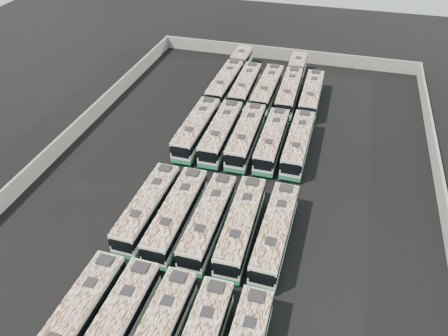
{
  "coord_description": "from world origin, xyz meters",
  "views": [
    {
      "loc": [
        9.53,
        -37.48,
        31.39
      ],
      "look_at": [
        -1.22,
        0.59,
        1.6
      ],
      "focal_mm": 35.0,
      "sensor_mm": 36.0,
      "label": 1
    }
  ],
  "objects_px": {
    "bus_front_far_left": "(76,320)",
    "bus_back_left": "(245,86)",
    "bus_midfront_center": "(209,221)",
    "bus_back_right": "(292,83)",
    "bus_back_far_right": "(311,95)",
    "bus_midback_left": "(221,132)",
    "bus_midback_far_right": "(298,143)",
    "bus_back_far_left": "(231,75)",
    "bus_midfront_right": "(241,225)",
    "bus_midfront_far_left": "(148,207)",
    "bus_back_center": "(267,89)",
    "bus_midfront_far_right": "(275,233)",
    "bus_midback_far_left": "(197,128)",
    "bus_front_left": "(114,330)",
    "bus_midback_center": "(246,136)",
    "bus_midback_right": "(272,140)",
    "bus_midfront_left": "(177,214)"
  },
  "relations": [
    {
      "from": "bus_midfront_far_left",
      "to": "bus_front_left",
      "type": "bearing_deg",
      "value": -76.07
    },
    {
      "from": "bus_front_far_left",
      "to": "bus_midback_far_right",
      "type": "xyz_separation_m",
      "value": [
        13.04,
        29.27,
        0.0
      ]
    },
    {
      "from": "bus_midback_left",
      "to": "bus_back_far_right",
      "type": "xyz_separation_m",
      "value": [
        9.79,
        13.52,
        -0.07
      ]
    },
    {
      "from": "bus_back_far_right",
      "to": "bus_front_left",
      "type": "bearing_deg",
      "value": -103.32
    },
    {
      "from": "bus_front_far_left",
      "to": "bus_midback_far_right",
      "type": "height_order",
      "value": "bus_midback_far_right"
    },
    {
      "from": "bus_back_right",
      "to": "bus_midfront_right",
      "type": "bearing_deg",
      "value": -90.94
    },
    {
      "from": "bus_front_left",
      "to": "bus_back_far_left",
      "type": "xyz_separation_m",
      "value": [
        -3.13,
        45.7,
        -0.01
      ]
    },
    {
      "from": "bus_midback_far_right",
      "to": "bus_back_center",
      "type": "distance_m",
      "value": 14.64
    },
    {
      "from": "bus_back_right",
      "to": "bus_back_left",
      "type": "bearing_deg",
      "value": -156.33
    },
    {
      "from": "bus_back_far_left",
      "to": "bus_back_center",
      "type": "xyz_separation_m",
      "value": [
        6.52,
        -3.3,
        0.03
      ]
    },
    {
      "from": "bus_back_far_left",
      "to": "bus_back_right",
      "type": "xyz_separation_m",
      "value": [
        9.72,
        -0.13,
        -0.02
      ]
    },
    {
      "from": "bus_front_left",
      "to": "bus_midback_far_right",
      "type": "distance_m",
      "value": 30.86
    },
    {
      "from": "bus_front_far_left",
      "to": "bus_midfront_far_left",
      "type": "height_order",
      "value": "bus_front_far_left"
    },
    {
      "from": "bus_midfront_right",
      "to": "bus_midback_left",
      "type": "height_order",
      "value": "bus_midback_left"
    },
    {
      "from": "bus_midfront_left",
      "to": "bus_back_far_left",
      "type": "bearing_deg",
      "value": 95.71
    },
    {
      "from": "bus_midfront_left",
      "to": "bus_midback_far_right",
      "type": "xyz_separation_m",
      "value": [
        9.79,
        16.0,
        -0.02
      ]
    },
    {
      "from": "bus_midfront_center",
      "to": "bus_back_right",
      "type": "xyz_separation_m",
      "value": [
        3.26,
        32.26,
        0.0
      ]
    },
    {
      "from": "bus_midfront_right",
      "to": "bus_front_far_left",
      "type": "bearing_deg",
      "value": -126.87
    },
    {
      "from": "bus_midfront_far_right",
      "to": "bus_back_center",
      "type": "xyz_separation_m",
      "value": [
        -6.51,
        28.94,
        0.03
      ]
    },
    {
      "from": "bus_midfront_far_left",
      "to": "bus_back_far_right",
      "type": "bearing_deg",
      "value": 66.55
    },
    {
      "from": "bus_front_far_left",
      "to": "bus_back_far_left",
      "type": "relative_size",
      "value": 0.64
    },
    {
      "from": "bus_midback_left",
      "to": "bus_midback_far_left",
      "type": "bearing_deg",
      "value": 178.91
    },
    {
      "from": "bus_midfront_left",
      "to": "bus_midback_right",
      "type": "distance_m",
      "value": 17.17
    },
    {
      "from": "bus_front_far_left",
      "to": "bus_back_far_right",
      "type": "xyz_separation_m",
      "value": [
        13.11,
        42.55,
        -0.03
      ]
    },
    {
      "from": "bus_midfront_far_right",
      "to": "bus_midback_far_left",
      "type": "distance_m",
      "value": 20.37
    },
    {
      "from": "bus_midback_right",
      "to": "bus_back_center",
      "type": "bearing_deg",
      "value": 103.4
    },
    {
      "from": "bus_midfront_right",
      "to": "bus_back_far_right",
      "type": "height_order",
      "value": "bus_midfront_right"
    },
    {
      "from": "bus_midfront_right",
      "to": "bus_back_left",
      "type": "relative_size",
      "value": 1.02
    },
    {
      "from": "bus_midfront_far_right",
      "to": "bus_back_left",
      "type": "bearing_deg",
      "value": 109.78
    },
    {
      "from": "bus_midfront_left",
      "to": "bus_midback_far_right",
      "type": "bearing_deg",
      "value": 58.69
    },
    {
      "from": "bus_midfront_far_left",
      "to": "bus_back_left",
      "type": "xyz_separation_m",
      "value": [
        3.15,
        29.07,
        0.02
      ]
    },
    {
      "from": "bus_midfront_far_left",
      "to": "bus_midfront_left",
      "type": "distance_m",
      "value": 3.2
    },
    {
      "from": "bus_front_far_left",
      "to": "bus_back_left",
      "type": "bearing_deg",
      "value": 87.01
    },
    {
      "from": "bus_back_far_left",
      "to": "bus_back_center",
      "type": "bearing_deg",
      "value": -25.91
    },
    {
      "from": "bus_midfront_center",
      "to": "bus_back_far_right",
      "type": "xyz_separation_m",
      "value": [
        6.56,
        29.22,
        -0.02
      ]
    },
    {
      "from": "bus_midfront_far_left",
      "to": "bus_midback_far_right",
      "type": "bearing_deg",
      "value": 51.27
    },
    {
      "from": "bus_midfront_right",
      "to": "bus_back_center",
      "type": "distance_m",
      "value": 29.07
    },
    {
      "from": "bus_midfront_left",
      "to": "bus_back_center",
      "type": "xyz_separation_m",
      "value": [
        3.35,
        29.15,
        0.02
      ]
    },
    {
      "from": "bus_midfront_far_left",
      "to": "bus_back_left",
      "type": "height_order",
      "value": "bus_back_left"
    },
    {
      "from": "bus_midback_center",
      "to": "bus_back_right",
      "type": "xyz_separation_m",
      "value": [
        3.29,
        16.45,
        -0.05
      ]
    },
    {
      "from": "bus_midback_left",
      "to": "bus_midback_far_right",
      "type": "distance_m",
      "value": 9.73
    },
    {
      "from": "bus_midback_center",
      "to": "bus_back_left",
      "type": "bearing_deg",
      "value": 103.3
    },
    {
      "from": "bus_midfront_far_left",
      "to": "bus_midfront_far_right",
      "type": "bearing_deg",
      "value": 0.61
    },
    {
      "from": "bus_front_far_left",
      "to": "bus_midback_far_left",
      "type": "xyz_separation_m",
      "value": [
        0.02,
        29.08,
        0.04
      ]
    },
    {
      "from": "bus_midback_left",
      "to": "bus_back_center",
      "type": "height_order",
      "value": "bus_midback_left"
    },
    {
      "from": "bus_front_far_left",
      "to": "bus_midback_far_left",
      "type": "distance_m",
      "value": 29.08
    },
    {
      "from": "bus_midback_right",
      "to": "bus_back_far_left",
      "type": "height_order",
      "value": "bus_back_far_left"
    },
    {
      "from": "bus_midfront_center",
      "to": "bus_back_right",
      "type": "bearing_deg",
      "value": 84.46
    },
    {
      "from": "bus_midback_far_left",
      "to": "bus_midfront_right",
      "type": "bearing_deg",
      "value": -57.47
    },
    {
      "from": "bus_midback_right",
      "to": "bus_midfront_right",
      "type": "bearing_deg",
      "value": -90.4
    }
  ]
}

